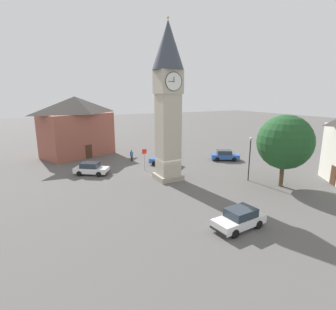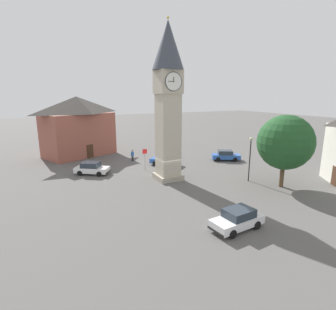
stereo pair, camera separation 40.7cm
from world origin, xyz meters
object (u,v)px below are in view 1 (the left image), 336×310
(tree, at_px, (285,142))
(clock_tower, at_px, (168,90))
(pedestrian, at_px, (132,155))
(car_red_corner, at_px, (165,160))
(lamp_post, at_px, (250,152))
(car_silver_kerb, at_px, (225,155))
(road_sign, at_px, (144,156))
(building_shop_left, at_px, (77,126))
(car_white_side, at_px, (239,219))
(car_blue_kerb, at_px, (91,169))

(tree, bearing_deg, clock_tower, -38.70)
(pedestrian, bearing_deg, car_red_corner, 127.87)
(tree, bearing_deg, lamp_post, -60.18)
(car_silver_kerb, bearing_deg, road_sign, -2.39)
(car_red_corner, bearing_deg, car_silver_kerb, 170.66)
(pedestrian, distance_m, building_shop_left, 10.50)
(building_shop_left, bearing_deg, lamp_post, 124.51)
(car_white_side, relative_size, building_shop_left, 0.35)
(clock_tower, height_order, car_red_corner, clock_tower)
(car_red_corner, height_order, tree, tree)
(car_silver_kerb, bearing_deg, car_blue_kerb, -5.28)
(clock_tower, distance_m, car_white_side, 15.85)
(clock_tower, distance_m, car_silver_kerb, 15.59)
(clock_tower, xyz_separation_m, car_red_corner, (-2.43, -5.64, -9.41))
(tree, xyz_separation_m, building_shop_left, (16.96, -25.17, -0.05))
(car_red_corner, relative_size, pedestrian, 2.50)
(pedestrian, bearing_deg, building_shop_left, -49.59)
(car_blue_kerb, relative_size, car_red_corner, 1.03)
(car_red_corner, height_order, road_sign, road_sign)
(clock_tower, relative_size, tree, 2.27)
(pedestrian, bearing_deg, lamp_post, 121.14)
(clock_tower, height_order, lamp_post, clock_tower)
(car_blue_kerb, distance_m, car_silver_kerb, 19.41)
(clock_tower, relative_size, building_shop_left, 1.42)
(clock_tower, height_order, tree, clock_tower)
(car_blue_kerb, bearing_deg, road_sign, 169.18)
(car_silver_kerb, xyz_separation_m, tree, (2.04, 11.88, 4.07))
(pedestrian, bearing_deg, tree, 120.92)
(car_silver_kerb, bearing_deg, lamp_post, 66.81)
(car_white_side, relative_size, tree, 0.55)
(tree, bearing_deg, car_blue_kerb, -38.32)
(car_silver_kerb, bearing_deg, clock_tower, 19.33)
(lamp_post, height_order, road_sign, lamp_post)
(pedestrian, xyz_separation_m, lamp_post, (-8.86, 14.66, 2.36))
(pedestrian, bearing_deg, car_white_side, 90.61)
(road_sign, bearing_deg, lamp_post, 133.78)
(clock_tower, bearing_deg, car_silver_kerb, -160.67)
(building_shop_left, bearing_deg, pedestrian, 130.41)
(car_white_side, distance_m, lamp_post, 12.05)
(car_silver_kerb, xyz_separation_m, lamp_post, (3.78, 8.83, 2.61))
(clock_tower, xyz_separation_m, pedestrian, (0.91, -9.94, -9.16))
(car_silver_kerb, bearing_deg, tree, 80.27)
(car_red_corner, relative_size, road_sign, 1.51)
(car_blue_kerb, distance_m, road_sign, 6.79)
(car_blue_kerb, xyz_separation_m, tree, (-17.30, 13.67, 4.07))
(road_sign, bearing_deg, car_silver_kerb, 177.61)
(pedestrian, height_order, lamp_post, lamp_post)
(car_blue_kerb, height_order, lamp_post, lamp_post)
(car_blue_kerb, relative_size, lamp_post, 0.86)
(building_shop_left, bearing_deg, car_silver_kerb, 145.01)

